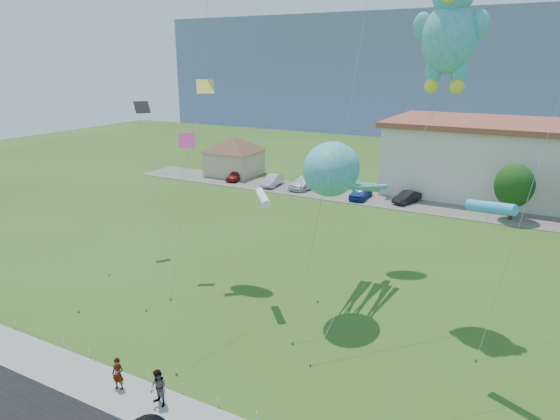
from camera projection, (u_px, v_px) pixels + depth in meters
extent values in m
plane|color=#304E16|center=(217.00, 384.00, 23.55)|extent=(160.00, 160.00, 0.00)
cube|color=gray|center=(179.00, 418.00, 21.22)|extent=(80.00, 2.50, 0.10)
cube|color=#59544C|center=(408.00, 203.00, 53.02)|extent=(70.00, 6.00, 0.06)
cube|color=slate|center=(502.00, 69.00, 121.01)|extent=(160.00, 50.00, 25.00)
cube|color=#C2B385|center=(234.00, 163.00, 66.02)|extent=(6.00, 6.00, 3.20)
pyramid|color=brown|center=(234.00, 144.00, 65.30)|extent=(9.20, 9.20, 1.80)
cylinder|color=white|center=(15.00, 325.00, 28.31)|extent=(0.05, 0.05, 0.50)
cylinder|color=white|center=(38.00, 334.00, 27.40)|extent=(0.05, 0.05, 0.50)
cylinder|color=white|center=(63.00, 343.00, 26.48)|extent=(0.05, 0.05, 0.50)
cylinder|color=white|center=(90.00, 353.00, 25.57)|extent=(0.05, 0.05, 0.50)
cylinder|color=white|center=(118.00, 364.00, 24.66)|extent=(0.05, 0.05, 0.50)
cylinder|color=white|center=(149.00, 376.00, 23.75)|extent=(0.05, 0.05, 0.50)
cylinder|color=white|center=(182.00, 388.00, 22.84)|extent=(0.05, 0.05, 0.50)
cylinder|color=white|center=(218.00, 402.00, 21.93)|extent=(0.05, 0.05, 0.50)
cylinder|color=white|center=(257.00, 417.00, 21.02)|extent=(0.05, 0.05, 0.50)
cylinder|color=#3F2B19|center=(511.00, 209.00, 47.32)|extent=(0.36, 0.36, 2.20)
ellipsoid|color=#14380F|center=(514.00, 185.00, 46.66)|extent=(3.60, 3.60, 4.14)
imported|color=gray|center=(118.00, 374.00, 22.84)|extent=(0.65, 0.51, 1.57)
imported|color=gray|center=(159.00, 388.00, 21.70)|extent=(0.97, 0.83, 1.73)
imported|color=maroon|center=(236.00, 175.00, 63.00)|extent=(2.01, 3.85, 1.25)
imported|color=#B6B7BD|center=(273.00, 180.00, 60.16)|extent=(1.88, 4.25, 1.36)
imported|color=white|center=(307.00, 182.00, 59.03)|extent=(3.36, 5.74, 1.56)
imported|color=navy|center=(361.00, 192.00, 54.77)|extent=(1.91, 4.40, 1.48)
imported|color=black|center=(407.00, 197.00, 53.02)|extent=(2.46, 3.95, 1.23)
ellipsoid|color=teal|center=(332.00, 169.00, 27.97)|extent=(3.07, 3.99, 3.07)
sphere|color=white|center=(314.00, 166.00, 27.11)|extent=(0.48, 0.48, 0.48)
sphere|color=white|center=(332.00, 168.00, 26.61)|extent=(0.48, 0.48, 0.48)
cylinder|color=slate|center=(293.00, 343.00, 26.78)|extent=(0.10, 0.10, 0.16)
cylinder|color=gray|center=(308.00, 263.00, 27.06)|extent=(0.14, 3.49, 7.85)
ellipsoid|color=teal|center=(449.00, 38.00, 26.71)|extent=(2.95, 2.50, 3.68)
ellipsoid|color=teal|center=(423.00, 26.00, 27.18)|extent=(1.02, 0.72, 1.43)
ellipsoid|color=teal|center=(480.00, 24.00, 25.84)|extent=(1.02, 0.72, 1.43)
ellipsoid|color=teal|center=(433.00, 71.00, 27.51)|extent=(0.91, 0.79, 1.47)
ellipsoid|color=teal|center=(459.00, 71.00, 26.89)|extent=(0.91, 0.79, 1.47)
sphere|color=yellow|center=(431.00, 86.00, 27.55)|extent=(0.79, 0.79, 0.79)
sphere|color=yellow|center=(457.00, 87.00, 26.93)|extent=(0.79, 0.79, 0.79)
cylinder|color=slate|center=(310.00, 365.00, 24.88)|extent=(0.10, 0.10, 0.16)
cylinder|color=gray|center=(381.00, 220.00, 26.17)|extent=(3.52, 9.47, 12.92)
cube|color=black|center=(142.00, 107.00, 37.53)|extent=(1.29, 1.29, 0.86)
cylinder|color=slate|center=(109.00, 275.00, 35.32)|extent=(0.10, 0.10, 0.16)
cylinder|color=gray|center=(126.00, 189.00, 36.45)|extent=(1.24, 5.83, 10.91)
cube|color=#D22E86|center=(187.00, 140.00, 33.55)|extent=(1.29, 1.29, 0.86)
cylinder|color=slate|center=(78.00, 311.00, 30.17)|extent=(0.10, 0.10, 0.16)
cylinder|color=gray|center=(136.00, 222.00, 31.88)|extent=(2.22, 8.45, 9.14)
cylinder|color=slate|center=(171.00, 299.00, 31.73)|extent=(0.10, 0.10, 0.16)
cylinder|color=gray|center=(191.00, 138.00, 32.01)|extent=(0.94, 6.87, 19.35)
cylinder|color=white|center=(263.00, 198.00, 29.66)|extent=(0.50, 2.25, 0.87)
cylinder|color=slate|center=(176.00, 374.00, 24.18)|extent=(0.10, 0.10, 0.16)
cylinder|color=gray|center=(224.00, 278.00, 26.94)|extent=(0.18, 8.74, 6.46)
cube|color=yellow|center=(205.00, 86.00, 32.05)|extent=(1.29, 1.29, 0.86)
cylinder|color=slate|center=(146.00, 310.00, 30.29)|extent=(0.10, 0.10, 0.16)
cylinder|color=gray|center=(177.00, 196.00, 31.19)|extent=(0.21, 6.66, 12.68)
cylinder|color=slate|center=(317.00, 301.00, 31.44)|extent=(0.10, 0.10, 0.16)
cylinder|color=gray|center=(345.00, 133.00, 33.07)|extent=(1.02, 10.17, 19.74)
cylinder|color=#34A7EA|center=(491.00, 207.00, 21.65)|extent=(0.50, 2.25, 0.87)
cylinder|color=gray|center=(442.00, 318.00, 21.02)|extent=(2.25, 5.66, 8.19)
cylinder|color=slate|center=(476.00, 360.00, 25.25)|extent=(0.10, 0.10, 0.16)
cylinder|color=gray|center=(531.00, 188.00, 26.69)|extent=(2.50, 10.28, 15.90)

